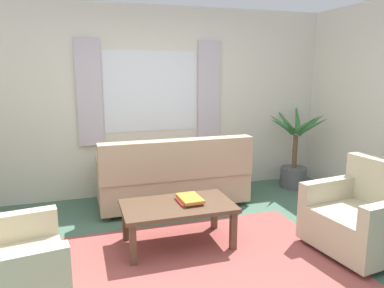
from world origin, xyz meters
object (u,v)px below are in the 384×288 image
at_px(coffee_table, 178,210).
at_px(couch, 173,178).
at_px(armchair_right, 364,216).
at_px(book_stack_on_table, 190,199).
at_px(potted_plant, 295,152).

bearing_deg(coffee_table, couch, 77.57).
bearing_deg(couch, armchair_right, 129.91).
distance_m(couch, book_stack_on_table, 1.09).
xyz_separation_m(coffee_table, potted_plant, (2.17, 1.30, 0.16)).
xyz_separation_m(armchair_right, book_stack_on_table, (-1.57, 0.66, 0.11)).
distance_m(coffee_table, potted_plant, 2.54).
bearing_deg(potted_plant, armchair_right, -103.68).
relative_size(book_stack_on_table, potted_plant, 0.25).
bearing_deg(coffee_table, potted_plant, 30.96).
height_order(book_stack_on_table, potted_plant, potted_plant).
xyz_separation_m(couch, coffee_table, (-0.24, -1.10, 0.01)).
xyz_separation_m(armchair_right, coffee_table, (-1.70, 0.64, 0.03)).
bearing_deg(book_stack_on_table, potted_plant, 32.16).
bearing_deg(potted_plant, couch, -173.91).
height_order(coffee_table, book_stack_on_table, book_stack_on_table).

